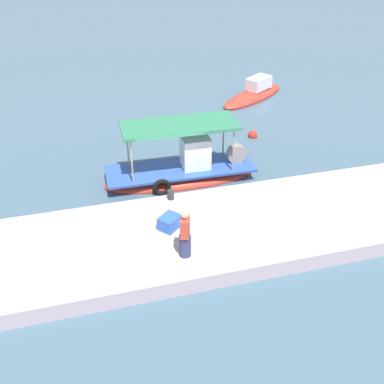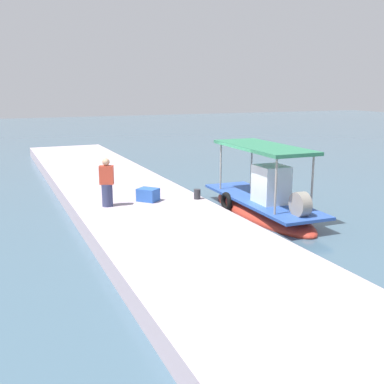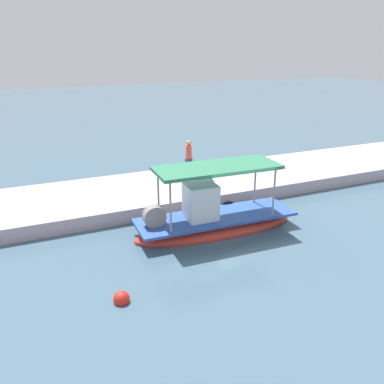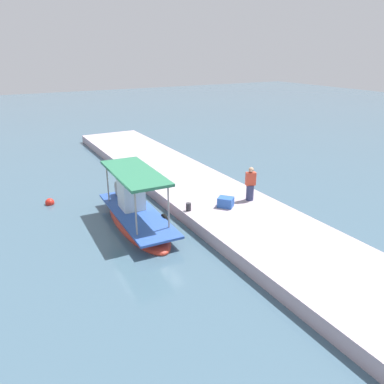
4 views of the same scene
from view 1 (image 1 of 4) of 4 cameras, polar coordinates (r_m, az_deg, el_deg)
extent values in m
plane|color=#415E71|center=(19.23, -2.99, 0.95)|extent=(120.00, 120.00, 0.00)
cube|color=#B2A0AC|center=(15.89, 0.14, -5.39)|extent=(36.00, 4.63, 0.57)
ellipsoid|color=red|center=(19.48, -1.41, 1.66)|extent=(6.35, 2.01, 0.83)
cube|color=#2E53A9|center=(19.24, -1.43, 2.85)|extent=(6.10, 2.00, 0.10)
cube|color=silver|center=(19.05, 0.40, 4.77)|extent=(1.13, 1.03, 1.41)
cylinder|color=gray|center=(19.86, 3.84, 6.74)|extent=(0.07, 0.07, 1.92)
cylinder|color=gray|center=(18.70, 5.05, 4.95)|extent=(0.07, 0.07, 1.92)
cylinder|color=gray|center=(19.16, -7.83, 5.48)|extent=(0.07, 0.07, 1.92)
cylinder|color=gray|center=(17.95, -7.32, 3.55)|extent=(0.07, 0.07, 1.92)
cube|color=#2E7854|center=(18.37, -1.51, 8.08)|extent=(4.59, 1.92, 0.12)
torus|color=black|center=(18.41, -3.68, 0.55)|extent=(0.75, 0.20, 0.74)
cylinder|color=gray|center=(19.62, 5.42, 4.65)|extent=(0.81, 0.38, 0.80)
cylinder|color=navy|center=(14.45, -0.84, -6.49)|extent=(0.47, 0.47, 0.76)
cube|color=#CB442F|center=(14.03, -0.87, -4.27)|extent=(0.40, 0.53, 0.63)
sphere|color=tan|center=(13.77, -0.88, -2.81)|extent=(0.25, 0.25, 0.25)
cylinder|color=#2D2D33|center=(17.16, -2.60, -0.32)|extent=(0.24, 0.24, 0.36)
cube|color=#2D5BB6|center=(15.68, -2.74, -3.69)|extent=(0.87, 0.86, 0.45)
sphere|color=red|center=(23.24, 7.38, 6.87)|extent=(0.45, 0.45, 0.45)
ellipsoid|color=red|center=(27.98, 7.38, 11.42)|extent=(5.00, 3.84, 0.70)
cube|color=silver|center=(28.13, 8.10, 12.97)|extent=(1.72, 1.52, 0.68)
camera|label=2|loc=(20.01, 49.36, 4.87)|focal=42.87mm
camera|label=3|loc=(30.42, 5.02, 25.82)|focal=37.32mm
camera|label=4|loc=(24.29, -44.17, 17.88)|focal=35.48mm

